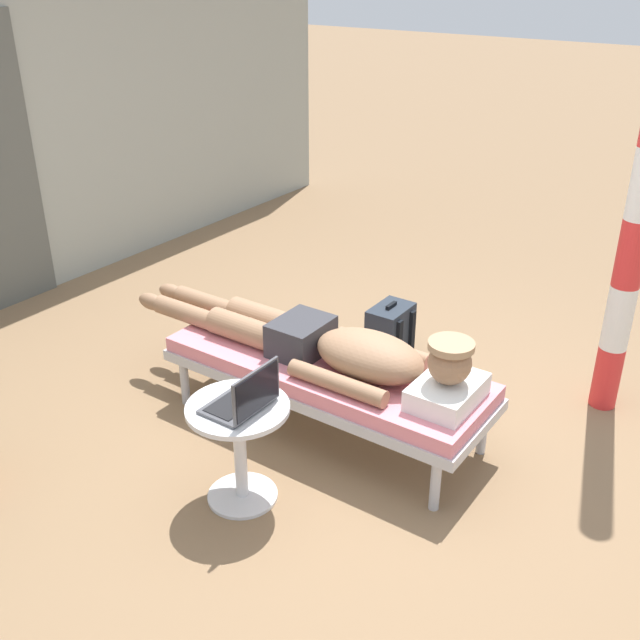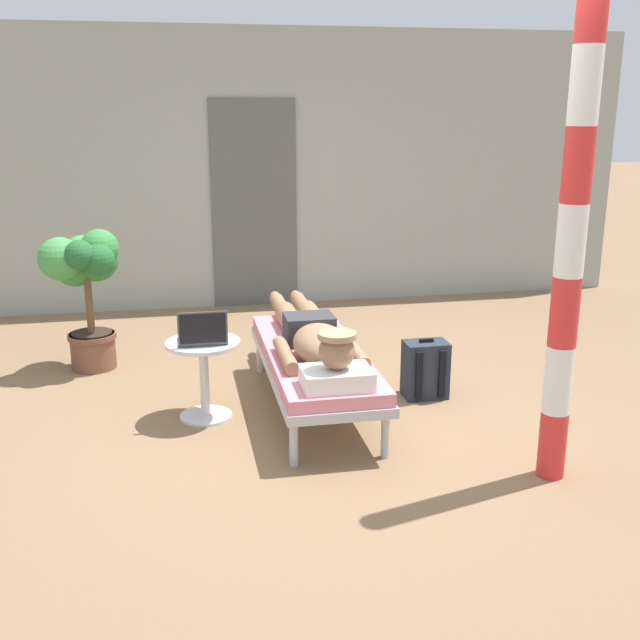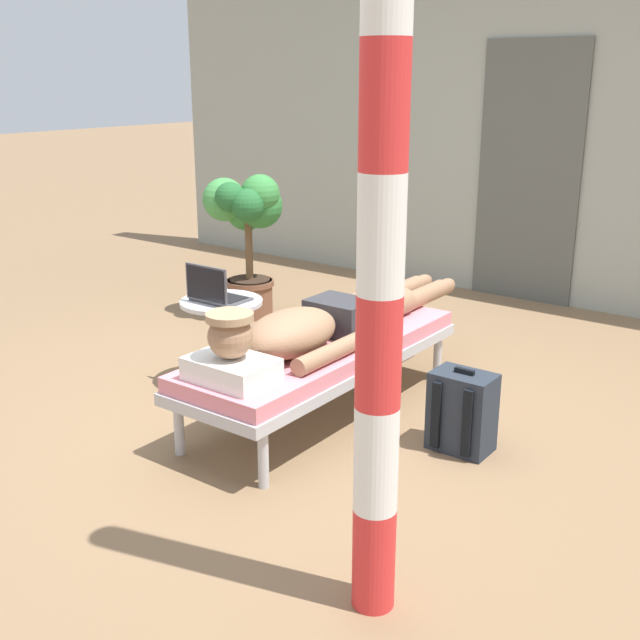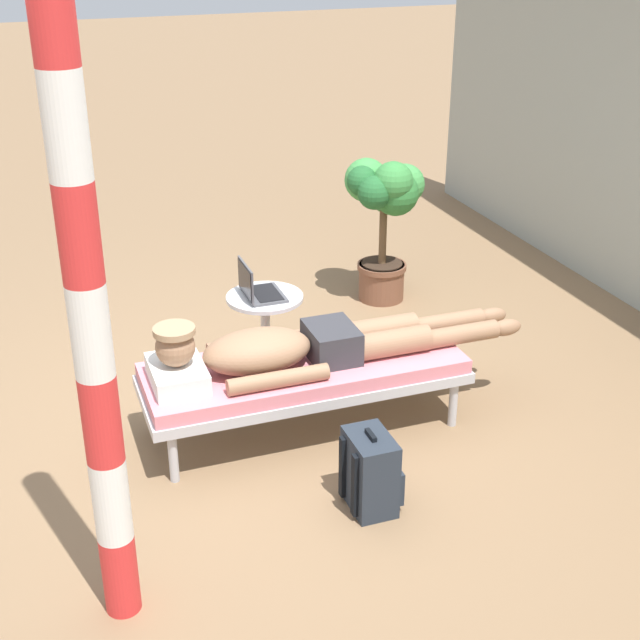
{
  "view_description": "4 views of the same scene",
  "coord_description": "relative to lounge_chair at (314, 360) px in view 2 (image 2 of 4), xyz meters",
  "views": [
    {
      "loc": [
        -2.75,
        -1.79,
        2.39
      ],
      "look_at": [
        0.07,
        0.17,
        0.68
      ],
      "focal_mm": 41.86,
      "sensor_mm": 36.0,
      "label": 1
    },
    {
      "loc": [
        -0.78,
        -4.53,
        1.99
      ],
      "look_at": [
        0.15,
        0.17,
        0.62
      ],
      "focal_mm": 42.55,
      "sensor_mm": 36.0,
      "label": 2
    },
    {
      "loc": [
        2.47,
        -3.03,
        1.79
      ],
      "look_at": [
        0.2,
        0.02,
        0.59
      ],
      "focal_mm": 44.11,
      "sensor_mm": 36.0,
      "label": 3
    },
    {
      "loc": [
        4.26,
        -1.24,
        2.74
      ],
      "look_at": [
        -0.09,
        0.33,
        0.56
      ],
      "focal_mm": 50.1,
      "sensor_mm": 36.0,
      "label": 4
    }
  ],
  "objects": [
    {
      "name": "lounge_chair",
      "position": [
        0.0,
        0.0,
        0.0
      ],
      "size": [
        0.64,
        1.81,
        0.42
      ],
      "color": "#B7B7BC",
      "rests_on": "ground"
    },
    {
      "name": "person_reclining",
      "position": [
        -0.0,
        -0.04,
        0.17
      ],
      "size": [
        0.53,
        2.17,
        0.33
      ],
      "color": "white",
      "rests_on": "lounge_chair"
    },
    {
      "name": "house_wall_back",
      "position": [
        -0.0,
        2.94,
        1.0
      ],
      "size": [
        7.6,
        0.2,
        2.7
      ],
      "primitive_type": "cube",
      "color": "#999E93",
      "rests_on": "ground"
    },
    {
      "name": "house_door_panel",
      "position": [
        -0.06,
        2.83,
        0.67
      ],
      "size": [
        0.84,
        0.03,
        2.04
      ],
      "primitive_type": "cube",
      "color": "#545651",
      "rests_on": "ground"
    },
    {
      "name": "laptop",
      "position": [
        -0.73,
        -0.06,
        0.24
      ],
      "size": [
        0.31,
        0.24,
        0.23
      ],
      "color": "#4C4C51",
      "rests_on": "side_table"
    },
    {
      "name": "backpack",
      "position": [
        0.81,
        0.07,
        -0.15
      ],
      "size": [
        0.3,
        0.26,
        0.42
      ],
      "color": "#262D38",
      "rests_on": "ground"
    },
    {
      "name": "side_table",
      "position": [
        -0.73,
        -0.01,
        0.01
      ],
      "size": [
        0.48,
        0.48,
        0.52
      ],
      "color": "silver",
      "rests_on": "ground"
    },
    {
      "name": "ground_plane",
      "position": [
        -0.11,
        -0.16,
        -0.35
      ],
      "size": [
        40.0,
        40.0,
        0.0
      ],
      "primitive_type": "plane",
      "color": "#846647"
    },
    {
      "name": "porch_post",
      "position": [
        1.11,
        -1.2,
        0.97
      ],
      "size": [
        0.15,
        0.15,
        2.64
      ],
      "color": "red",
      "rests_on": "ground"
    },
    {
      "name": "potted_plant",
      "position": [
        -1.54,
        1.16,
        0.39
      ],
      "size": [
        0.58,
        0.6,
        1.08
      ],
      "color": "brown",
      "rests_on": "ground"
    }
  ]
}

